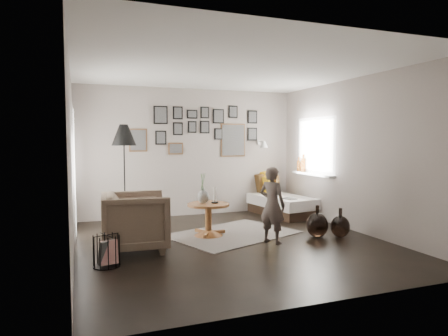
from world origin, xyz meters
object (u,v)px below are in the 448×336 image
object	(u,v)px
vase	(203,194)
floor_lamp	(124,139)
armchair	(135,221)
demijohn_large	(317,225)
magazine_basket	(107,251)
pedestal_table	(208,221)
child	(272,205)
daybed	(276,201)
demijohn_small	(340,226)

from	to	relation	value
vase	floor_lamp	world-z (taller)	floor_lamp
armchair	floor_lamp	size ratio (longest dim) A/B	0.50
floor_lamp	demijohn_large	world-z (taller)	floor_lamp
magazine_basket	pedestal_table	bearing A→B (deg)	32.20
magazine_basket	child	xyz separation A→B (m)	(2.42, 0.30, 0.39)
daybed	child	world-z (taller)	child
daybed	demijohn_small	size ratio (longest dim) A/B	3.99
demijohn_large	floor_lamp	bearing A→B (deg)	148.04
demijohn_large	child	xyz separation A→B (m)	(-0.83, -0.05, 0.38)
daybed	floor_lamp	distance (m)	3.43
pedestal_table	armchair	world-z (taller)	armchair
floor_lamp	child	xyz separation A→B (m)	(1.96, -1.79, -0.99)
demijohn_small	child	distance (m)	1.25
child	pedestal_table	bearing A→B (deg)	14.90
demijohn_small	pedestal_table	bearing A→B (deg)	157.42
demijohn_small	magazine_basket	bearing A→B (deg)	-176.31
pedestal_table	magazine_basket	distance (m)	1.96
demijohn_small	child	size ratio (longest dim) A/B	0.41
daybed	floor_lamp	size ratio (longest dim) A/B	1.03
demijohn_large	child	distance (m)	0.91
demijohn_large	daybed	bearing A→B (deg)	80.09
floor_lamp	demijohn_large	bearing A→B (deg)	-31.96
demijohn_large	demijohn_small	bearing A→B (deg)	-18.92
armchair	floor_lamp	distance (m)	1.89
floor_lamp	demijohn_small	size ratio (longest dim) A/B	3.85
floor_lamp	daybed	bearing A→B (deg)	6.31
daybed	magazine_basket	distance (m)	4.36
child	demijohn_large	bearing A→B (deg)	-117.87
floor_lamp	magazine_basket	size ratio (longest dim) A/B	4.48
demijohn_small	vase	bearing A→B (deg)	157.74
demijohn_large	child	size ratio (longest dim) A/B	0.45
magazine_basket	demijohn_small	xyz separation A→B (m)	(3.60, 0.23, -0.01)
vase	armchair	size ratio (longest dim) A/B	0.54
magazine_basket	child	bearing A→B (deg)	7.14
daybed	armchair	size ratio (longest dim) A/B	2.08
vase	magazine_basket	bearing A→B (deg)	-146.01
pedestal_table	child	xyz separation A→B (m)	(0.77, -0.74, 0.33)
vase	floor_lamp	size ratio (longest dim) A/B	0.27
magazine_basket	armchair	bearing A→B (deg)	54.26
daybed	demijohn_small	bearing A→B (deg)	-98.72
magazine_basket	demijohn_large	size ratio (longest dim) A/B	0.78
pedestal_table	floor_lamp	xyz separation A→B (m)	(-1.20, 1.05, 1.32)
floor_lamp	magazine_basket	world-z (taller)	floor_lamp
vase	demijohn_large	xyz separation A→B (m)	(1.68, -0.71, -0.48)
magazine_basket	demijohn_large	world-z (taller)	demijohn_large
child	magazine_basket	bearing A→B (deg)	65.91
magazine_basket	demijohn_large	distance (m)	3.27
vase	daybed	bearing A→B (deg)	34.09
daybed	floor_lamp	xyz separation A→B (m)	(-3.16, -0.35, 1.31)
vase	armchair	bearing A→B (deg)	-158.10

